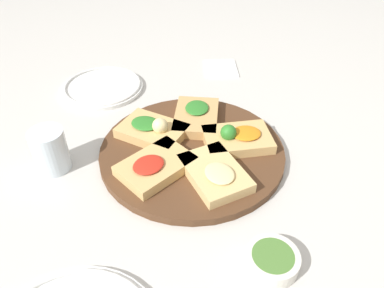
{
  "coord_description": "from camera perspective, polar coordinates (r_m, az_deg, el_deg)",
  "views": [
    {
      "loc": [
        -0.54,
        0.23,
        0.51
      ],
      "look_at": [
        0.0,
        0.0,
        0.03
      ],
      "focal_mm": 35.0,
      "sensor_mm": 36.0,
      "label": 1
    }
  ],
  "objects": [
    {
      "name": "ground_plane",
      "position": [
        0.78,
        0.0,
        -1.56
      ],
      "size": [
        3.0,
        3.0,
        0.0
      ],
      "primitive_type": "plane",
      "color": "beige"
    },
    {
      "name": "serving_board",
      "position": [
        0.78,
        0.0,
        -1.09
      ],
      "size": [
        0.38,
        0.38,
        0.02
      ],
      "primitive_type": "cylinder",
      "color": "#51331E",
      "rests_on": "ground_plane"
    },
    {
      "name": "focaccia_slice_0",
      "position": [
        0.8,
        -6.01,
        2.17
      ],
      "size": [
        0.17,
        0.16,
        0.05
      ],
      "color": "tan",
      "rests_on": "serving_board"
    },
    {
      "name": "focaccia_slice_1",
      "position": [
        0.71,
        -5.6,
        -3.35
      ],
      "size": [
        0.14,
        0.16,
        0.03
      ],
      "color": "tan",
      "rests_on": "serving_board"
    },
    {
      "name": "focaccia_slice_2",
      "position": [
        0.7,
        3.52,
        -4.44
      ],
      "size": [
        0.14,
        0.1,
        0.03
      ],
      "color": "#DBB775",
      "rests_on": "serving_board"
    },
    {
      "name": "focaccia_slice_3",
      "position": [
        0.78,
        6.89,
        0.89
      ],
      "size": [
        0.12,
        0.16,
        0.05
      ],
      "color": "tan",
      "rests_on": "serving_board"
    },
    {
      "name": "focaccia_slice_4",
      "position": [
        0.84,
        0.65,
        4.22
      ],
      "size": [
        0.17,
        0.15,
        0.03
      ],
      "color": "tan",
      "rests_on": "serving_board"
    },
    {
      "name": "plate_right",
      "position": [
        1.02,
        -13.46,
        8.5
      ],
      "size": [
        0.21,
        0.21,
        0.02
      ],
      "color": "white",
      "rests_on": "ground_plane"
    },
    {
      "name": "water_glass",
      "position": [
        0.77,
        -20.8,
        -0.89
      ],
      "size": [
        0.07,
        0.07,
        0.09
      ],
      "primitive_type": "cylinder",
      "color": "silver",
      "rests_on": "ground_plane"
    },
    {
      "name": "napkin_stack",
      "position": [
        1.09,
        4.46,
        11.52
      ],
      "size": [
        0.13,
        0.12,
        0.01
      ],
      "primitive_type": "cube",
      "rotation": [
        0.0,
        0.0,
        -0.35
      ],
      "color": "white",
      "rests_on": "ground_plane"
    },
    {
      "name": "dipping_bowl",
      "position": [
        0.61,
        12.11,
        -16.92
      ],
      "size": [
        0.08,
        0.08,
        0.03
      ],
      "color": "silver",
      "rests_on": "ground_plane"
    }
  ]
}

